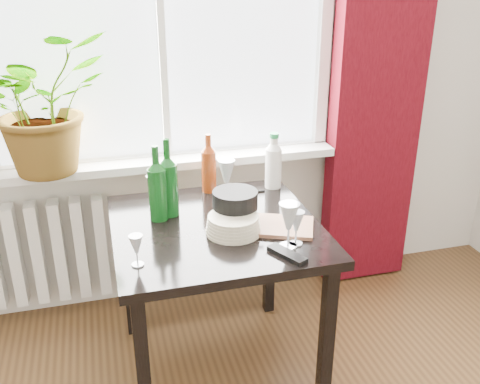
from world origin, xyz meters
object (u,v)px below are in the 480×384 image
object	(u,v)px
wine_bottle_left	(157,183)
wineglass_far_right	(296,228)
wineglass_front_left	(137,250)
fondue_pot	(235,207)
cleaning_bottle	(274,161)
cutting_board	(275,226)
wine_bottle_right	(168,177)
wineglass_front_right	(289,225)
wineglass_back_left	(155,192)
wineglass_back_center	(227,179)
bottle_amber	(209,162)
tv_remote	(287,254)
radiator	(27,254)
potted_plant	(43,104)
plate_stack	(233,224)
table	(216,244)

from	to	relation	value
wine_bottle_left	wineglass_far_right	bearing A→B (deg)	-37.36
wineglass_far_right	wineglass_front_left	xyz separation A→B (m)	(-0.61, 0.00, -0.01)
fondue_pot	cleaning_bottle	bearing A→B (deg)	37.06
cutting_board	wine_bottle_right	bearing A→B (deg)	148.62
wine_bottle_left	wineglass_front_right	bearing A→B (deg)	-40.32
cleaning_bottle	wineglass_back_left	xyz separation A→B (m)	(-0.58, -0.09, -0.06)
wineglass_back_center	wineglass_front_left	size ratio (longest dim) A/B	1.57
bottle_amber	wineglass_front_right	distance (m)	0.65
bottle_amber	wineglass_far_right	xyz separation A→B (m)	(0.21, -0.61, -0.07)
wine_bottle_left	bottle_amber	bearing A→B (deg)	41.73
wineglass_front_right	tv_remote	distance (m)	0.11
radiator	potted_plant	distance (m)	0.81
wineglass_far_right	bottle_amber	bearing A→B (deg)	108.93
wine_bottle_right	wineglass_front_right	distance (m)	0.57
fondue_pot	tv_remote	world-z (taller)	fondue_pot
cleaning_bottle	tv_remote	world-z (taller)	cleaning_bottle
radiator	potted_plant	xyz separation A→B (m)	(0.19, -0.07, 0.78)
wineglass_front_right	cutting_board	size ratio (longest dim) A/B	0.61
potted_plant	wineglass_back_left	xyz separation A→B (m)	(0.44, -0.32, -0.35)
wineglass_front_right	fondue_pot	xyz separation A→B (m)	(-0.14, 0.25, -0.02)
cleaning_bottle	wineglass_back_left	distance (m)	0.59
wineglass_front_left	plate_stack	bearing A→B (deg)	21.46
radiator	wineglass_front_left	distance (m)	1.09
wineglass_back_center	plate_stack	world-z (taller)	wineglass_back_center
wine_bottle_left	fondue_pot	bearing A→B (deg)	-23.08
plate_stack	radiator	bearing A→B (deg)	141.58
cleaning_bottle	cutting_board	size ratio (longest dim) A/B	0.89
potted_plant	wine_bottle_right	world-z (taller)	potted_plant
bottle_amber	wineglass_front_right	bearing A→B (deg)	-74.38
radiator	table	xyz separation A→B (m)	(0.85, -0.63, 0.27)
potted_plant	radiator	bearing A→B (deg)	159.36
plate_stack	wine_bottle_right	bearing A→B (deg)	132.78
bottle_amber	tv_remote	size ratio (longest dim) A/B	1.74
bottle_amber	wineglass_front_right	xyz separation A→B (m)	(0.17, -0.62, -0.05)
wineglass_back_center	tv_remote	bearing A→B (deg)	-81.85
wineglass_front_right	tv_remote	bearing A→B (deg)	-112.65
potted_plant	wineglass_back_left	size ratio (longest dim) A/B	4.04
radiator	plate_stack	world-z (taller)	plate_stack
fondue_pot	tv_remote	xyz separation A→B (m)	(0.11, -0.32, -0.06)
wine_bottle_right	wineglass_front_right	xyz separation A→B (m)	(0.39, -0.41, -0.08)
bottle_amber	wineglass_front_left	size ratio (longest dim) A/B	2.37
wine_bottle_left	wineglass_back_left	bearing A→B (deg)	90.40
radiator	wineglass_far_right	world-z (taller)	wineglass_far_right
wineglass_far_right	wineglass_back_left	distance (m)	0.68
wineglass_far_right	radiator	bearing A→B (deg)	141.75
wineglass_back_left	plate_stack	bearing A→B (deg)	-49.47
cutting_board	fondue_pot	bearing A→B (deg)	150.80
wine_bottle_left	tv_remote	size ratio (longest dim) A/B	1.99
wineglass_front_right	potted_plant	bearing A→B (deg)	137.34
wineglass_back_left	wineglass_front_left	xyz separation A→B (m)	(-0.12, -0.48, -0.02)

